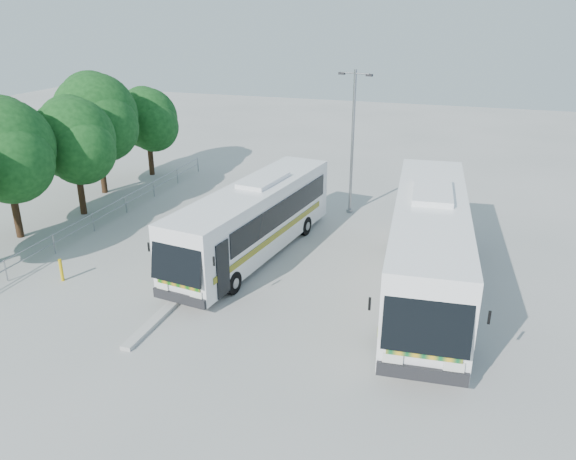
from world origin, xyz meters
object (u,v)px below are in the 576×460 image
(tree_far_d, at_px, (97,116))
(coach_main, at_px, (254,219))
(tree_far_b, at_px, (5,148))
(coach_adjacent, at_px, (428,244))
(tree_far_e, at_px, (148,119))
(bollard, at_px, (61,270))
(tree_far_c, at_px, (75,139))
(lamppost, at_px, (353,137))

(tree_far_d, height_order, coach_main, tree_far_d)
(tree_far_b, bearing_deg, tree_far_d, 92.23)
(tree_far_b, xyz_separation_m, coach_adjacent, (19.92, 0.41, -2.50))
(tree_far_e, height_order, coach_adjacent, tree_far_e)
(tree_far_b, distance_m, bollard, 7.46)
(tree_far_e, relative_size, bollard, 5.95)
(tree_far_e, bearing_deg, bollard, -72.72)
(tree_far_d, bearing_deg, coach_main, -26.00)
(tree_far_c, relative_size, coach_adjacent, 0.47)
(tree_far_b, bearing_deg, coach_main, 7.58)
(tree_far_b, distance_m, tree_far_d, 7.61)
(tree_far_b, height_order, coach_adjacent, tree_far_b)
(tree_far_d, height_order, tree_far_e, tree_far_d)
(tree_far_d, height_order, lamppost, lamppost)
(coach_main, distance_m, coach_adjacent, 8.00)
(lamppost, xyz_separation_m, bollard, (-9.79, -12.20, -3.83))
(tree_far_e, bearing_deg, tree_far_d, -98.63)
(coach_main, distance_m, bollard, 8.56)
(tree_far_d, relative_size, coach_adjacent, 0.53)
(tree_far_c, xyz_separation_m, coach_main, (11.12, -2.30, -2.46))
(coach_adjacent, bearing_deg, coach_main, 167.04)
(coach_adjacent, xyz_separation_m, bollard, (-14.70, -3.86, -1.57))
(lamppost, bearing_deg, coach_adjacent, -45.36)
(tree_far_b, distance_m, tree_far_e, 12.13)
(tree_far_c, height_order, lamppost, lamppost)
(tree_far_c, distance_m, lamppost, 14.93)
(tree_far_c, relative_size, tree_far_d, 0.88)
(tree_far_e, xyz_separation_m, lamppost, (14.63, -3.34, 0.44))
(bollard, bearing_deg, tree_far_c, 120.51)
(tree_far_e, xyz_separation_m, coach_main, (11.62, -10.50, -2.08))
(tree_far_d, relative_size, bollard, 7.37)
(tree_far_b, height_order, bollard, tree_far_b)
(lamppost, bearing_deg, tree_far_d, -161.47)
(lamppost, height_order, bollard, lamppost)
(coach_main, bearing_deg, tree_far_c, 176.41)
(coach_adjacent, relative_size, bollard, 13.85)
(tree_far_c, distance_m, tree_far_d, 3.93)
(tree_far_c, xyz_separation_m, tree_far_e, (-0.51, 8.20, -0.37))
(tree_far_b, bearing_deg, lamppost, 30.25)
(bollard, bearing_deg, coach_adjacent, 14.71)
(coach_adjacent, bearing_deg, tree_far_b, 176.76)
(tree_far_e, distance_m, bollard, 16.63)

